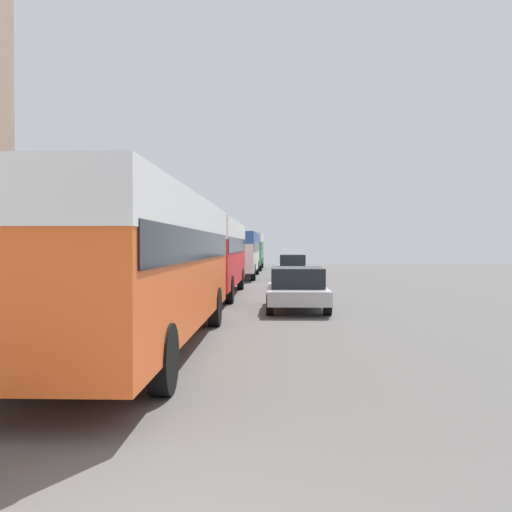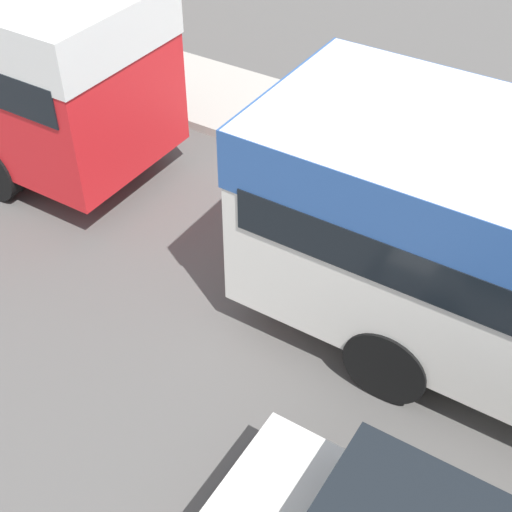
{
  "view_description": "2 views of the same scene",
  "coord_description": "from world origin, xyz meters",
  "views": [
    {
      "loc": [
        0.83,
        -2.78,
        2.07
      ],
      "look_at": [
        -0.27,
        29.48,
        1.47
      ],
      "focal_mm": 40.0,
      "sensor_mm": 36.0,
      "label": 1
    },
    {
      "loc": [
        4.73,
        32.07,
        6.65
      ],
      "look_at": [
        -0.22,
        28.96,
        1.53
      ],
      "focal_mm": 50.0,
      "sensor_mm": 36.0,
      "label": 2
    }
  ],
  "objects": []
}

